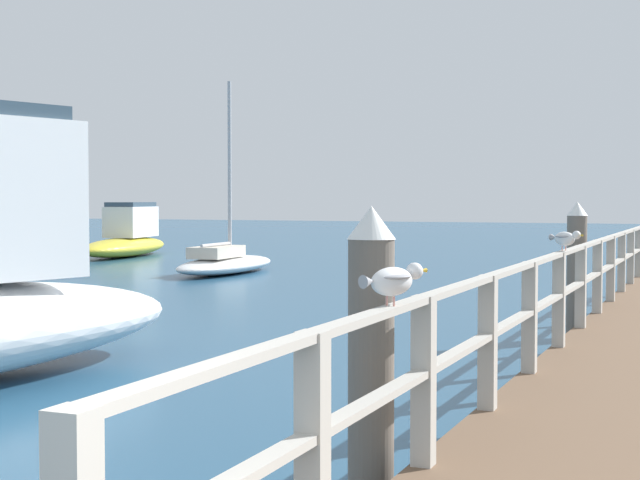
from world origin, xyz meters
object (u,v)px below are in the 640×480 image
object	(u,v)px
dock_piling_near	(371,368)
seagull_background	(565,238)
dock_piling_far	(577,270)
boat_4	(225,262)
boat_2	(127,238)
seagull_foreground	(393,280)

from	to	relation	value
dock_piling_near	seagull_background	xyz separation A→B (m)	(0.39, 5.00, 0.61)
dock_piling_far	boat_4	distance (m)	13.81
dock_piling_near	boat_4	world-z (taller)	boat_4
seagull_background	boat_4	bearing A→B (deg)	-100.66
boat_2	seagull_foreground	bearing A→B (deg)	-64.59
seagull_foreground	boat_2	distance (m)	29.80
dock_piling_near	boat_2	bearing A→B (deg)	126.92
seagull_foreground	boat_2	world-z (taller)	boat_2
dock_piling_near	boat_2	world-z (taller)	dock_piling_near
boat_4	seagull_background	bearing A→B (deg)	-52.20
dock_piling_near	dock_piling_far	distance (m)	8.65
dock_piling_near	dock_piling_far	bearing A→B (deg)	90.00
seagull_foreground	seagull_background	world-z (taller)	same
seagull_foreground	boat_4	xyz separation A→B (m)	(-10.88, 18.33, -1.30)
seagull_foreground	seagull_background	size ratio (longest dim) A/B	1.13
dock_piling_near	seagull_foreground	xyz separation A→B (m)	(0.38, -0.74, 0.61)
boat_2	boat_4	size ratio (longest dim) A/B	1.21
boat_2	dock_piling_far	bearing A→B (deg)	-51.07
dock_piling_far	boat_4	xyz separation A→B (m)	(-10.50, 8.94, -0.69)
seagull_background	boat_4	size ratio (longest dim) A/B	0.08
seagull_background	dock_piling_near	bearing A→B (deg)	34.07
dock_piling_near	seagull_background	distance (m)	5.05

